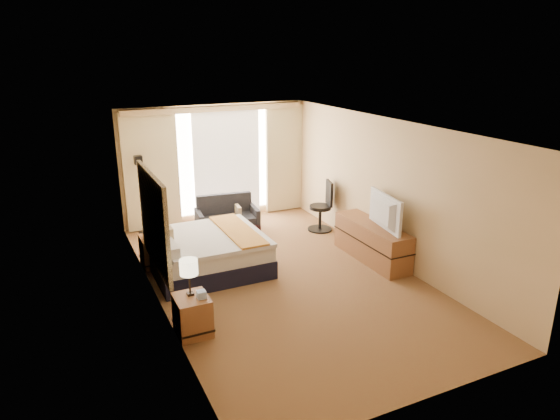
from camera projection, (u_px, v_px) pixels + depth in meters
name	position (u px, v px, depth m)	size (l,w,h in m)	color
floor	(282.00, 277.00, 8.57)	(4.20, 7.00, 0.02)	#572319
ceiling	(283.00, 126.00, 7.76)	(4.20, 7.00, 0.02)	silver
wall_back	(215.00, 163.00, 11.18)	(4.20, 0.02, 2.60)	#D7B283
wall_front	(428.00, 297.00, 5.16)	(4.20, 0.02, 2.60)	#D7B283
wall_left	(154.00, 224.00, 7.31)	(0.02, 7.00, 2.60)	#D7B283
wall_right	(387.00, 191.00, 9.02)	(0.02, 7.00, 2.60)	#D7B283
headboard	(154.00, 221.00, 7.51)	(0.06, 1.85, 1.50)	black
nightstand_left	(192.00, 315.00, 6.82)	(0.45, 0.52, 0.55)	brown
nightstand_right	(154.00, 251.00, 8.97)	(0.45, 0.52, 0.55)	brown
media_dresser	(372.00, 242.00, 9.20)	(0.50, 1.80, 0.70)	brown
window	(226.00, 161.00, 11.25)	(2.30, 0.02, 2.30)	white
curtains	(217.00, 159.00, 11.04)	(4.12, 0.19, 2.56)	beige
bed	(207.00, 252.00, 8.77)	(1.91, 1.75, 0.93)	black
loveseat	(227.00, 221.00, 10.58)	(1.34, 0.82, 0.80)	#50171D
floor_lamp	(140.00, 179.00, 10.21)	(0.21, 0.21, 1.68)	black
desk_chair	(323.00, 209.00, 10.68)	(0.53, 0.53, 1.08)	black
lamp_left	(189.00, 268.00, 6.67)	(0.25, 0.25, 0.52)	black
lamp_right	(151.00, 215.00, 8.75)	(0.26, 0.26, 0.54)	black
tissue_box	(201.00, 295.00, 6.70)	(0.12, 0.12, 0.11)	#94B0E5
telephone	(153.00, 232.00, 9.00)	(0.20, 0.15, 0.08)	black
television	(380.00, 212.00, 8.77)	(1.09, 0.14, 0.63)	black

